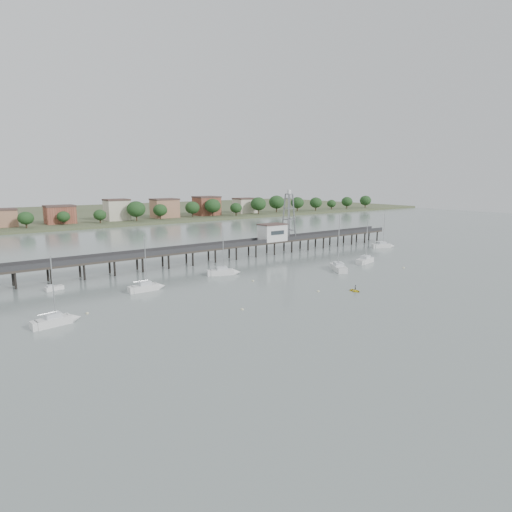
% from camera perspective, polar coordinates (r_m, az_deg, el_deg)
% --- Properties ---
extents(ground_plane, '(500.00, 500.00, 0.00)m').
position_cam_1_polar(ground_plane, '(73.59, 16.14, -8.28)').
color(ground_plane, slate).
rests_on(ground_plane, ground).
extents(pier, '(150.00, 5.00, 5.50)m').
position_cam_1_polar(pier, '(117.92, -7.39, 0.88)').
color(pier, '#2D2823').
rests_on(pier, ground).
extents(pier_building, '(8.40, 5.40, 5.30)m').
position_cam_1_polar(pier_building, '(131.23, 2.20, 3.18)').
color(pier_building, silver).
rests_on(pier_building, ground).
extents(lattice_tower, '(3.20, 3.20, 15.50)m').
position_cam_1_polar(lattice_tower, '(134.87, 4.39, 5.24)').
color(lattice_tower, slate).
rests_on(lattice_tower, ground).
extents(sailboat_b, '(7.21, 2.17, 11.98)m').
position_cam_1_polar(sailboat_b, '(91.92, -13.98, -4.04)').
color(sailboat_b, silver).
rests_on(sailboat_b, ground).
extents(sailboat_e, '(7.47, 5.07, 12.11)m').
position_cam_1_polar(sailboat_e, '(150.10, 16.83, 1.32)').
color(sailboat_e, silver).
rests_on(sailboat_e, ground).
extents(sailboat_a, '(7.22, 3.10, 11.67)m').
position_cam_1_polar(sailboat_a, '(75.76, -24.66, -7.77)').
color(sailboat_a, silver).
rests_on(sailboat_a, ground).
extents(sailboat_c, '(6.94, 9.16, 14.93)m').
position_cam_1_polar(sailboat_c, '(111.79, 10.70, -1.38)').
color(sailboat_c, silver).
rests_on(sailboat_c, ground).
extents(sailboat_d, '(8.45, 4.32, 13.42)m').
position_cam_1_polar(sailboat_d, '(122.73, 14.62, -0.50)').
color(sailboat_d, silver).
rests_on(sailboat_d, ground).
extents(sailboat_f, '(7.68, 4.72, 12.31)m').
position_cam_1_polar(sailboat_f, '(103.59, -3.96, -2.15)').
color(sailboat_f, silver).
rests_on(sailboat_f, ground).
extents(white_tender, '(3.77, 2.10, 1.38)m').
position_cam_1_polar(white_tender, '(98.64, -25.38, -3.90)').
color(white_tender, silver).
rests_on(white_tender, ground).
extents(yellow_dinghy, '(1.76, 0.57, 2.44)m').
position_cam_1_polar(yellow_dinghy, '(90.72, 13.07, -4.61)').
color(yellow_dinghy, yellow).
rests_on(yellow_dinghy, ground).
extents(dinghy_occupant, '(0.77, 1.20, 0.27)m').
position_cam_1_polar(dinghy_occupant, '(90.72, 13.07, -4.61)').
color(dinghy_occupant, black).
rests_on(dinghy_occupant, ground).
extents(mooring_buoys, '(77.50, 16.78, 0.39)m').
position_cam_1_polar(mooring_buoys, '(89.34, 2.44, -4.53)').
color(mooring_buoys, beige).
rests_on(mooring_buoys, ground).
extents(far_shore, '(500.00, 170.00, 10.40)m').
position_cam_1_polar(far_shore, '(288.05, -24.90, 4.97)').
color(far_shore, '#475133').
rests_on(far_shore, ground).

